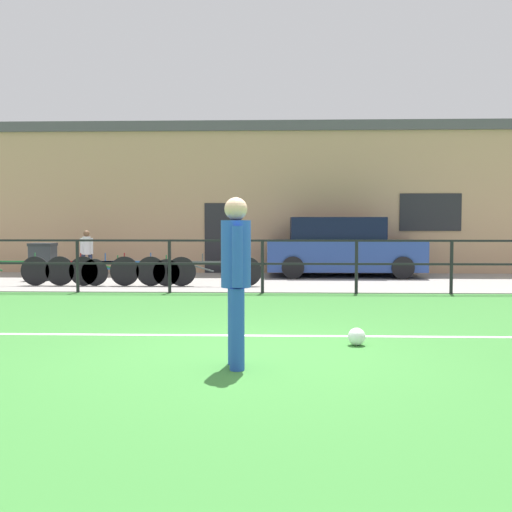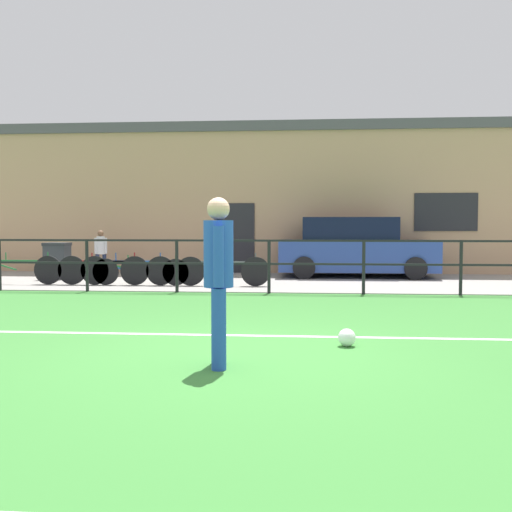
% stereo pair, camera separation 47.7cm
% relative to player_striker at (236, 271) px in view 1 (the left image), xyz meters
% --- Properties ---
extents(ground, '(60.00, 44.00, 0.04)m').
position_rel_player_striker_xyz_m(ground, '(0.12, 0.53, -1.02)').
color(ground, '#387A33').
extents(field_line_touchline, '(36.00, 0.11, 0.00)m').
position_rel_player_striker_xyz_m(field_line_touchline, '(0.12, 1.72, -1.00)').
color(field_line_touchline, white).
rests_on(field_line_touchline, ground).
extents(pavement_strip, '(48.00, 5.00, 0.02)m').
position_rel_player_striker_xyz_m(pavement_strip, '(0.12, 9.03, -0.99)').
color(pavement_strip, gray).
rests_on(pavement_strip, ground).
extents(perimeter_fence, '(36.07, 0.07, 1.15)m').
position_rel_player_striker_xyz_m(perimeter_fence, '(0.12, 6.53, -0.25)').
color(perimeter_fence, black).
rests_on(perimeter_fence, ground).
extents(clubhouse_facade, '(28.00, 2.56, 4.53)m').
position_rel_player_striker_xyz_m(clubhouse_facade, '(0.12, 12.73, 1.28)').
color(clubhouse_facade, tan).
rests_on(clubhouse_facade, ground).
extents(player_striker, '(0.31, 0.48, 1.76)m').
position_rel_player_striker_xyz_m(player_striker, '(0.00, 0.00, 0.00)').
color(player_striker, blue).
rests_on(player_striker, ground).
extents(soccer_ball_match, '(0.22, 0.22, 0.22)m').
position_rel_player_striker_xyz_m(soccer_ball_match, '(1.40, 1.13, -0.89)').
color(soccer_ball_match, white).
rests_on(soccer_ball_match, ground).
extents(spectator_child, '(0.34, 0.23, 1.28)m').
position_rel_player_striker_xyz_m(spectator_child, '(-4.87, 10.19, -0.25)').
color(spectator_child, '#232D4C').
rests_on(spectator_child, pavement_strip).
extents(parked_car_red, '(4.28, 1.82, 1.65)m').
position_rel_player_striker_xyz_m(parked_car_red, '(2.26, 10.50, -0.20)').
color(parked_car_red, '#28428E').
rests_on(parked_car_red, pavement_strip).
extents(bicycle_parked_0, '(2.24, 0.04, 0.78)m').
position_rel_player_striker_xyz_m(bicycle_parked_0, '(-3.95, 7.73, -0.62)').
color(bicycle_parked_0, black).
rests_on(bicycle_parked_0, pavement_strip).
extents(bicycle_parked_1, '(2.24, 0.04, 0.78)m').
position_rel_player_striker_xyz_m(bicycle_parked_1, '(-1.05, 7.73, -0.62)').
color(bicycle_parked_1, black).
rests_on(bicycle_parked_1, pavement_strip).
extents(bicycle_parked_2, '(2.30, 0.04, 0.78)m').
position_rel_player_striker_xyz_m(bicycle_parked_2, '(-3.35, 7.73, -0.62)').
color(bicycle_parked_2, black).
rests_on(bicycle_parked_2, pavement_strip).
extents(bicycle_parked_3, '(2.26, 0.04, 0.78)m').
position_rel_player_striker_xyz_m(bicycle_parked_3, '(-6.09, 7.73, -0.62)').
color(bicycle_parked_3, black).
rests_on(bicycle_parked_3, pavement_strip).
extents(bicycle_parked_4, '(2.35, 0.04, 0.74)m').
position_rel_player_striker_xyz_m(bicycle_parked_4, '(-3.03, 7.73, -0.64)').
color(bicycle_parked_4, black).
rests_on(bicycle_parked_4, pavement_strip).
extents(trash_bin_0, '(0.62, 0.53, 0.97)m').
position_rel_player_striker_xyz_m(trash_bin_0, '(-5.69, 9.14, -0.49)').
color(trash_bin_0, '#33383D').
rests_on(trash_bin_0, pavement_strip).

